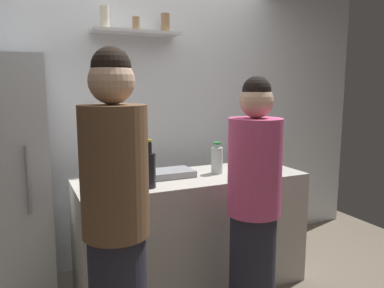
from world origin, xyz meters
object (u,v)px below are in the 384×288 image
(wine_bottle_dark_glass, at_px, (150,169))
(water_bottle_plastic, at_px, (217,159))
(refrigerator, at_px, (1,186))
(baking_pan, at_px, (170,173))
(utensil_holder, at_px, (265,159))
(person_pink_top, at_px, (254,208))
(person_brown_jacket, at_px, (116,225))
(wine_bottle_pale_glass, at_px, (245,159))

(wine_bottle_dark_glass, relative_size, water_bottle_plastic, 1.34)
(refrigerator, xyz_separation_m, water_bottle_plastic, (1.55, -0.30, 0.11))
(baking_pan, distance_m, water_bottle_plastic, 0.39)
(baking_pan, xyz_separation_m, utensil_holder, (0.91, 0.06, 0.03))
(refrigerator, xyz_separation_m, wine_bottle_dark_glass, (0.93, -0.50, 0.13))
(baking_pan, relative_size, utensil_holder, 1.55)
(person_pink_top, bearing_deg, utensil_holder, -102.85)
(water_bottle_plastic, bearing_deg, person_brown_jacket, -142.74)
(baking_pan, bearing_deg, wine_bottle_dark_glass, -135.00)
(person_pink_top, xyz_separation_m, person_brown_jacket, (-0.91, -0.12, 0.07))
(refrigerator, bearing_deg, person_pink_top, -32.22)
(utensil_holder, height_order, water_bottle_plastic, water_bottle_plastic)
(wine_bottle_dark_glass, xyz_separation_m, water_bottle_plastic, (0.62, 0.19, -0.02))
(wine_bottle_pale_glass, bearing_deg, utensil_holder, 25.15)
(refrigerator, relative_size, baking_pan, 5.28)
(utensil_holder, xyz_separation_m, wine_bottle_pale_glass, (-0.30, -0.14, 0.05))
(person_pink_top, height_order, person_brown_jacket, person_brown_jacket)
(refrigerator, distance_m, utensil_holder, 2.10)
(water_bottle_plastic, bearing_deg, wine_bottle_pale_glass, -5.98)
(water_bottle_plastic, height_order, person_brown_jacket, person_brown_jacket)
(baking_pan, relative_size, water_bottle_plastic, 1.36)
(baking_pan, distance_m, person_pink_top, 0.76)
(wine_bottle_pale_glass, xyz_separation_m, person_brown_jacket, (-1.23, -0.72, -0.12))
(utensil_holder, relative_size, person_brown_jacket, 0.12)
(baking_pan, xyz_separation_m, water_bottle_plastic, (0.37, -0.05, 0.09))
(wine_bottle_dark_glass, xyz_separation_m, wine_bottle_pale_glass, (0.86, 0.17, -0.03))
(refrigerator, relative_size, water_bottle_plastic, 7.21)
(baking_pan, relative_size, person_brown_jacket, 0.19)
(wine_bottle_pale_glass, distance_m, water_bottle_plastic, 0.24)
(refrigerator, distance_m, wine_bottle_pale_glass, 1.82)
(person_pink_top, bearing_deg, person_brown_jacket, 33.97)
(wine_bottle_pale_glass, bearing_deg, baking_pan, 172.73)
(person_pink_top, distance_m, person_brown_jacket, 0.93)
(utensil_holder, xyz_separation_m, wine_bottle_dark_glass, (-1.16, -0.31, 0.08))
(refrigerator, distance_m, person_pink_top, 1.75)
(baking_pan, height_order, person_brown_jacket, person_brown_jacket)
(wine_bottle_pale_glass, relative_size, water_bottle_plastic, 1.10)
(wine_bottle_dark_glass, height_order, person_brown_jacket, person_brown_jacket)
(wine_bottle_dark_glass, bearing_deg, baking_pan, 45.00)
(water_bottle_plastic, height_order, person_pink_top, person_pink_top)
(refrigerator, relative_size, person_brown_jacket, 1.01)
(utensil_holder, xyz_separation_m, person_pink_top, (-0.61, -0.74, -0.14))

